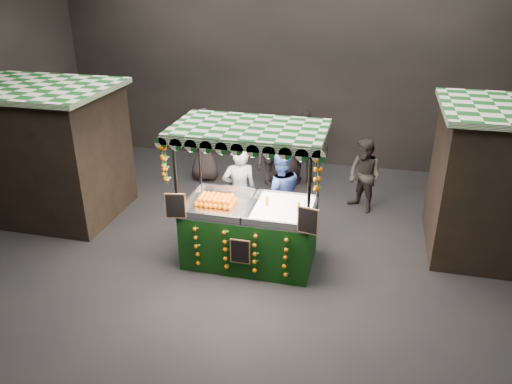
# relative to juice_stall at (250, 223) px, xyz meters

# --- Properties ---
(ground) EXTENTS (12.00, 12.00, 0.00)m
(ground) POSITION_rel_juice_stall_xyz_m (-0.02, -0.09, -0.74)
(ground) COLOR black
(ground) RESTS_ON ground
(market_hall) EXTENTS (12.10, 10.10, 5.05)m
(market_hall) POSITION_rel_juice_stall_xyz_m (-0.02, -0.09, 2.64)
(market_hall) COLOR black
(market_hall) RESTS_ON ground
(neighbour_stall_left) EXTENTS (3.00, 2.20, 2.60)m
(neighbour_stall_left) POSITION_rel_juice_stall_xyz_m (-4.42, 0.91, 0.57)
(neighbour_stall_left) COLOR black
(neighbour_stall_left) RESTS_ON ground
(juice_stall) EXTENTS (2.47, 1.45, 2.40)m
(juice_stall) POSITION_rel_juice_stall_xyz_m (0.00, 0.00, 0.00)
(juice_stall) COLOR black
(juice_stall) RESTS_ON ground
(vendor_grey) EXTENTS (0.74, 0.63, 1.72)m
(vendor_grey) POSITION_rel_juice_stall_xyz_m (-0.44, 0.93, 0.12)
(vendor_grey) COLOR slate
(vendor_grey) RESTS_ON ground
(vendor_blue) EXTENTS (1.02, 0.92, 1.72)m
(vendor_blue) POSITION_rel_juice_stall_xyz_m (0.31, 0.96, 0.12)
(vendor_blue) COLOR navy
(vendor_blue) RESTS_ON ground
(shopper_0) EXTENTS (0.63, 0.47, 1.60)m
(shopper_0) POSITION_rel_juice_stall_xyz_m (0.06, 3.02, 0.06)
(shopper_0) COLOR #2E2625
(shopper_0) RESTS_ON ground
(shopper_1) EXTENTS (0.94, 0.92, 1.52)m
(shopper_1) POSITION_rel_juice_stall_xyz_m (1.76, 2.45, 0.02)
(shopper_1) COLOR #2D2824
(shopper_1) RESTS_ON ground
(shopper_2) EXTENTS (1.04, 0.47, 1.74)m
(shopper_2) POSITION_rel_juice_stall_xyz_m (0.39, 3.52, 0.13)
(shopper_2) COLOR black
(shopper_2) RESTS_ON ground
(shopper_3) EXTENTS (1.01, 1.16, 1.55)m
(shopper_3) POSITION_rel_juice_stall_xyz_m (-0.32, 3.32, 0.03)
(shopper_3) COLOR black
(shopper_3) RESTS_ON ground
(shopper_4) EXTENTS (0.89, 0.63, 1.70)m
(shopper_4) POSITION_rel_juice_stall_xyz_m (-1.91, 3.23, 0.11)
(shopper_4) COLOR #2E2625
(shopper_4) RESTS_ON ground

